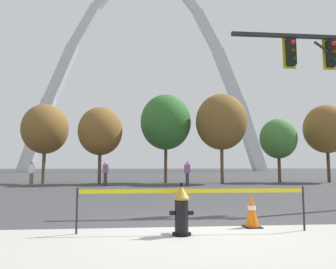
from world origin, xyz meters
TOP-DOWN VIEW (x-y plane):
  - ground_plane at (0.00, 0.00)m, footprint 240.00×240.00m
  - fire_hydrant at (-0.34, -0.75)m, footprint 0.46×0.48m
  - caution_tape_barrier at (-0.08, -0.53)m, footprint 4.59×0.10m
  - traffic_cone_by_hydrant at (1.26, -0.14)m, footprint 0.36×0.36m
  - monument_arch at (-0.00, 63.55)m, footprint 55.63×2.62m
  - tree_far_left at (-8.14, 16.43)m, footprint 3.32×3.32m
  - tree_left_mid at (-4.06, 15.66)m, footprint 3.14×3.14m
  - tree_center_left at (0.74, 16.71)m, footprint 3.86×3.86m
  - tree_center_right at (4.81, 15.64)m, footprint 3.79×3.79m
  - tree_right_mid at (9.63, 16.68)m, footprint 2.85×2.85m
  - tree_far_right at (13.51, 16.42)m, footprint 3.51×3.51m
  - pedestrian_walking_left at (-7.90, 13.28)m, footprint 0.39×0.33m
  - pedestrian_standing_center at (-3.40, 13.53)m, footprint 0.37×0.25m
  - pedestrian_walking_right at (1.81, 12.90)m, footprint 0.36×0.24m

SIDE VIEW (x-z plane):
  - ground_plane at x=0.00m, z-range 0.00..0.00m
  - traffic_cone_by_hydrant at x=1.26m, z-range -0.01..0.72m
  - fire_hydrant at x=-0.34m, z-range -0.03..0.96m
  - caution_tape_barrier at x=-0.08m, z-range 0.16..1.05m
  - pedestrian_walking_left at x=-7.90m, z-range 0.02..1.61m
  - pedestrian_standing_center at x=-3.40m, z-range 0.02..1.61m
  - pedestrian_walking_right at x=1.81m, z-range 0.02..1.61m
  - tree_right_mid at x=9.63m, z-range 0.92..5.91m
  - tree_left_mid at x=-4.06m, z-range 1.01..6.51m
  - tree_far_left at x=-8.14m, z-range 1.07..6.87m
  - tree_far_right at x=13.51m, z-range 1.13..7.27m
  - tree_center_right at x=4.81m, z-range 1.22..7.86m
  - tree_center_left at x=0.74m, z-range 1.25..8.00m
  - monument_arch at x=0.00m, z-range -2.89..45.84m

